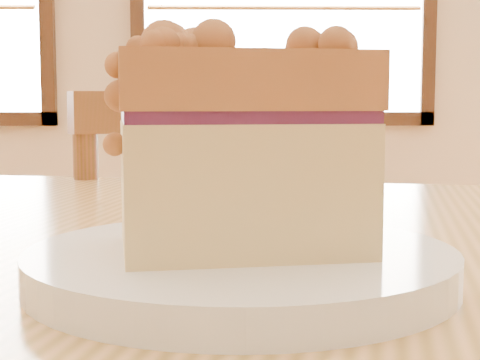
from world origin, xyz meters
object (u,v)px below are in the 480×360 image
object	(u,v)px
cafe_table_main	(251,360)
cake_slice	(241,142)
plate	(241,267)
cafe_chair_main	(165,351)

from	to	relation	value
cafe_table_main	cake_slice	bearing A→B (deg)	-81.76
plate	cake_slice	bearing A→B (deg)	-127.71
cake_slice	cafe_chair_main	bearing A→B (deg)	89.33
cafe_table_main	plate	world-z (taller)	plate
plate	cafe_table_main	bearing A→B (deg)	86.03
plate	cake_slice	xyz separation A→B (m)	(-0.00, -0.00, 0.07)
cafe_table_main	cake_slice	distance (m)	0.23
cafe_chair_main	plate	world-z (taller)	cafe_chair_main
cafe_table_main	cake_slice	world-z (taller)	cake_slice
cafe_chair_main	cake_slice	distance (m)	0.87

